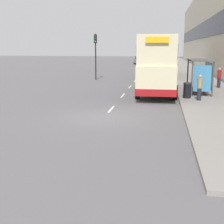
{
  "coord_description": "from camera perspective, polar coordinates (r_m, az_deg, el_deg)",
  "views": [
    {
      "loc": [
        2.86,
        -15.2,
        3.51
      ],
      "look_at": [
        -1.93,
        14.41,
        -2.73
      ],
      "focal_mm": 50.0,
      "sensor_mm": 36.0,
      "label": 1
    }
  ],
  "objects": [
    {
      "name": "ground_plane",
      "position": [
        15.86,
        -1.43,
        -1.03
      ],
      "size": [
        220.0,
        220.0,
        0.0
      ],
      "primitive_type": "plane",
      "color": "#5B595B"
    },
    {
      "name": "pavement",
      "position": [
        53.94,
        13.16,
        7.79
      ],
      "size": [
        5.0,
        93.0,
        0.14
      ],
      "color": "gray",
      "rests_on": "ground_plane"
    },
    {
      "name": "terrace_facade",
      "position": [
        54.35,
        17.84,
        14.72
      ],
      "size": [
        3.1,
        93.0,
        13.69
      ],
      "color": "beige",
      "rests_on": "ground_plane"
    },
    {
      "name": "lane_mark_0",
      "position": [
        18.0,
        -0.13,
        0.53
      ],
      "size": [
        0.12,
        2.0,
        0.01
      ],
      "color": "silver",
      "rests_on": "ground_plane"
    },
    {
      "name": "lane_mark_1",
      "position": [
        23.14,
        1.98,
        3.04
      ],
      "size": [
        0.12,
        2.0,
        0.01
      ],
      "color": "silver",
      "rests_on": "ground_plane"
    },
    {
      "name": "lane_mark_2",
      "position": [
        28.34,
        3.33,
        4.63
      ],
      "size": [
        0.12,
        2.0,
        0.01
      ],
      "color": "silver",
      "rests_on": "ground_plane"
    },
    {
      "name": "lane_mark_3",
      "position": [
        33.56,
        4.27,
        5.73
      ],
      "size": [
        0.12,
        2.0,
        0.01
      ],
      "color": "silver",
      "rests_on": "ground_plane"
    },
    {
      "name": "lane_mark_4",
      "position": [
        38.8,
        4.95,
        6.53
      ],
      "size": [
        0.12,
        2.0,
        0.01
      ],
      "color": "silver",
      "rests_on": "ground_plane"
    },
    {
      "name": "lane_mark_5",
      "position": [
        44.05,
        5.47,
        7.14
      ],
      "size": [
        0.12,
        2.0,
        0.01
      ],
      "color": "silver",
      "rests_on": "ground_plane"
    },
    {
      "name": "lane_mark_6",
      "position": [
        49.3,
        5.88,
        7.62
      ],
      "size": [
        0.12,
        2.0,
        0.01
      ],
      "color": "silver",
      "rests_on": "ground_plane"
    },
    {
      "name": "lane_mark_7",
      "position": [
        54.56,
        6.22,
        8.0
      ],
      "size": [
        0.12,
        2.0,
        0.01
      ],
      "color": "silver",
      "rests_on": "ground_plane"
    },
    {
      "name": "lane_mark_8",
      "position": [
        59.82,
        6.49,
        8.32
      ],
      "size": [
        0.12,
        2.0,
        0.01
      ],
      "color": "silver",
      "rests_on": "ground_plane"
    },
    {
      "name": "bus_shelter",
      "position": [
        24.18,
        16.22,
        7.42
      ],
      "size": [
        1.6,
        4.2,
        2.48
      ],
      "color": "#4C4C51",
      "rests_on": "ground_plane"
    },
    {
      "name": "double_decker_bus_near",
      "position": [
        24.53,
        8.37,
        8.77
      ],
      "size": [
        2.85,
        10.32,
        4.3
      ],
      "color": "beige",
      "rests_on": "ground_plane"
    },
    {
      "name": "double_decker_bus_ahead",
      "position": [
        38.79,
        8.94,
        9.8
      ],
      "size": [
        2.85,
        11.02,
        4.3
      ],
      "color": "beige",
      "rests_on": "ground_plane"
    },
    {
      "name": "car_0",
      "position": [
        49.78,
        8.48,
        8.58
      ],
      "size": [
        2.05,
        4.11,
        1.74
      ],
      "color": "#4C5156",
      "rests_on": "ground_plane"
    },
    {
      "name": "car_1",
      "position": [
        67.53,
        5.0,
        9.43
      ],
      "size": [
        2.09,
        4.27,
        1.66
      ],
      "rotation": [
        0.0,
        0.0,
        3.14
      ],
      "color": "#4C5156",
      "rests_on": "ground_plane"
    },
    {
      "name": "pedestrian_at_shelter",
      "position": [
        28.04,
        19.01,
        5.99
      ],
      "size": [
        0.33,
        0.33,
        1.69
      ],
      "color": "#23232D",
      "rests_on": "ground_plane"
    },
    {
      "name": "pedestrian_1",
      "position": [
        28.92,
        15.42,
        6.3
      ],
      "size": [
        0.32,
        0.32,
        1.62
      ],
      "color": "#23232D",
      "rests_on": "ground_plane"
    },
    {
      "name": "pedestrian_3",
      "position": [
        20.87,
        15.74,
        4.38
      ],
      "size": [
        0.33,
        0.33,
        1.66
      ],
      "color": "#23232D",
      "rests_on": "ground_plane"
    },
    {
      "name": "litter_bin",
      "position": [
        21.69,
        13.61,
        3.9
      ],
      "size": [
        0.55,
        0.55,
        1.05
      ],
      "color": "black",
      "rests_on": "ground_plane"
    },
    {
      "name": "traffic_light_far_kerb",
      "position": [
        34.47,
        -3.03,
        11.43
      ],
      "size": [
        0.3,
        0.32,
        4.95
      ],
      "color": "black",
      "rests_on": "ground_plane"
    }
  ]
}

